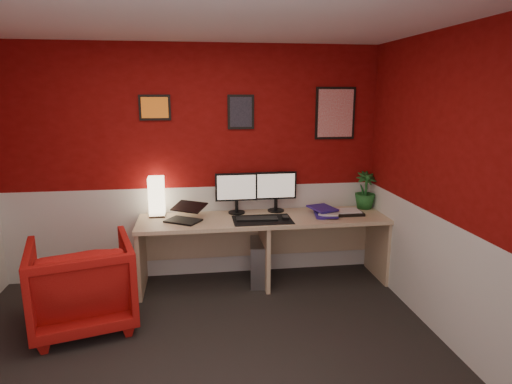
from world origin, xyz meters
The scene contains 25 objects.
ground centered at (0.00, 0.00, 0.00)m, with size 4.00×3.50×0.01m, color black.
ceiling centered at (0.00, 0.00, 2.50)m, with size 4.00×3.50×0.01m, color white.
wall_back centered at (0.00, 1.75, 1.25)m, with size 4.00×0.01×2.50m, color maroon.
wall_front centered at (0.00, -1.75, 1.25)m, with size 4.00×0.01×2.50m, color maroon.
wall_right centered at (2.00, 0.00, 1.25)m, with size 0.01×3.50×2.50m, color maroon.
wainscot_back centered at (0.00, 1.75, 0.50)m, with size 4.00×0.01×1.00m, color silver.
wainscot_right centered at (2.00, 0.00, 0.50)m, with size 0.01×3.50×1.00m, color silver.
desk centered at (0.71, 1.41, 0.36)m, with size 2.60×0.65×0.73m, color tan.
shoji_lamp centered at (-0.39, 1.61, 0.93)m, with size 0.16×0.16×0.40m, color #FFE5B2.
laptop centered at (-0.12, 1.37, 0.84)m, with size 0.33×0.23×0.22m, color black.
monitor_left centered at (0.45, 1.61, 1.02)m, with size 0.45×0.06×0.58m, color black.
monitor_right centered at (0.88, 1.63, 1.02)m, with size 0.45×0.06×0.58m, color black.
desk_mat centered at (0.68, 1.31, 0.73)m, with size 0.60×0.38×0.01m, color black.
keyboard centered at (0.63, 1.31, 0.74)m, with size 0.42×0.14×0.02m, color black.
mouse centered at (0.92, 1.29, 0.75)m, with size 0.06×0.10×0.03m, color black.
book_bottom centered at (1.25, 1.39, 0.74)m, with size 0.23×0.31×0.03m, color navy.
book_middle centered at (1.31, 1.41, 0.77)m, with size 0.20×0.28×0.02m, color silver.
book_top centered at (1.24, 1.40, 0.79)m, with size 0.23×0.31×0.03m, color navy.
zen_tray centered at (1.60, 1.41, 0.74)m, with size 0.35×0.25×0.03m, color black.
potted_plant centered at (1.89, 1.61, 0.94)m, with size 0.23×0.23×0.41m, color #19591E.
pc_tower centered at (0.67, 1.43, 0.23)m, with size 0.20×0.45×0.45m, color #99999E.
armchair centered at (-0.99, 0.76, 0.39)m, with size 0.83×0.85×0.78m, color #A91815.
art_left centered at (-0.37, 1.74, 1.85)m, with size 0.32×0.02×0.26m, color orange.
art_center centered at (0.51, 1.74, 1.80)m, with size 0.28×0.02×0.36m, color black.
art_right centered at (1.55, 1.74, 1.78)m, with size 0.44×0.02×0.56m, color red.
Camera 1 is at (0.01, -2.94, 2.01)m, focal length 30.77 mm.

